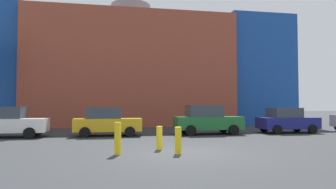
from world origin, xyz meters
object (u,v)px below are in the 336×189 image
parked_car_1 (107,122)px  bollard_yellow_0 (178,140)px  parked_car_2 (207,120)px  bollard_yellow_1 (118,138)px  parked_car_0 (8,122)px  parked_car_3 (287,120)px  bollard_yellow_2 (159,138)px

parked_car_1 → bollard_yellow_0: bearing=-69.7°
parked_car_2 → bollard_yellow_0: parked_car_2 is taller
parked_car_2 → bollard_yellow_0: size_ratio=4.23×
bollard_yellow_0 → bollard_yellow_1: bollard_yellow_1 is taller
parked_car_0 → parked_car_1: 5.38m
parked_car_3 → bollard_yellow_2: parked_car_3 is taller
parked_car_3 → parked_car_0: bearing=-180.0°
parked_car_1 → bollard_yellow_0: parked_car_1 is taller
parked_car_2 → bollard_yellow_2: size_ratio=4.43×
bollard_yellow_2 → parked_car_2: bearing=57.5°
bollard_yellow_2 → parked_car_3: bearing=33.2°
parked_car_1 → parked_car_2: (6.09, 0.00, 0.06)m
bollard_yellow_0 → bollard_yellow_2: bearing=112.9°
parked_car_2 → bollard_yellow_1: bearing=-128.1°
parked_car_2 → bollard_yellow_2: bearing=-122.5°
bollard_yellow_0 → bollard_yellow_1: (-2.15, 0.24, 0.09)m
bollard_yellow_0 → bollard_yellow_2: (-0.51, 1.20, -0.02)m
parked_car_0 → bollard_yellow_1: 9.23m
parked_car_0 → parked_car_1: (5.38, 0.00, -0.02)m
parked_car_3 → bollard_yellow_1: (-10.99, -7.08, -0.24)m
parked_car_2 → bollard_yellow_0: 8.07m
bollard_yellow_1 → parked_car_2: bearing=51.9°
parked_car_0 → bollard_yellow_2: (7.57, -6.11, -0.39)m
parked_car_3 → parked_car_2: bearing=-180.0°
parked_car_2 → parked_car_3: size_ratio=1.09×
parked_car_1 → parked_car_3: bearing=0.0°
parked_car_0 → parked_car_3: bearing=0.0°
parked_car_0 → parked_car_3: parked_car_0 is taller
bollard_yellow_1 → parked_car_3: bearing=32.8°
parked_car_3 → bollard_yellow_1: 13.08m
parked_car_1 → bollard_yellow_2: bearing=-70.3°
parked_car_1 → parked_car_2: size_ratio=0.93×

